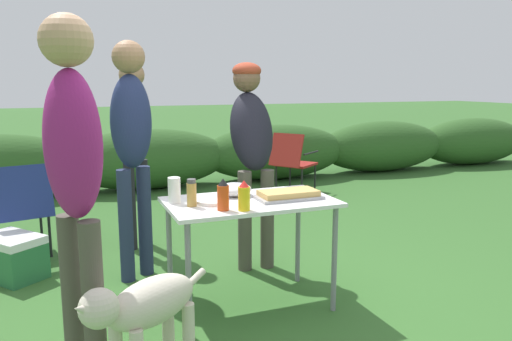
{
  "coord_description": "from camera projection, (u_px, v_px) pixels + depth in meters",
  "views": [
    {
      "loc": [
        -1.14,
        -2.99,
        1.5
      ],
      "look_at": [
        0.14,
        0.24,
        0.89
      ],
      "focal_mm": 35.0,
      "sensor_mm": 36.0,
      "label": 1
    }
  ],
  "objects": [
    {
      "name": "hot_sauce_bottle",
      "position": [
        223.0,
        195.0,
        3.01
      ],
      "size": [
        0.07,
        0.07,
        0.2
      ],
      "color": "#CC4214",
      "rests_on": "folding_table"
    },
    {
      "name": "standing_person_with_beanie",
      "position": [
        74.0,
        165.0,
        2.32
      ],
      "size": [
        0.37,
        0.4,
        1.81
      ],
      "rotation": [
        0.0,
        0.0,
        2.1
      ],
      "color": "#4C473D",
      "rests_on": "ground"
    },
    {
      "name": "standing_person_in_red_jacket",
      "position": [
        134.0,
        135.0,
        4.46
      ],
      "size": [
        0.38,
        0.36,
        1.68
      ],
      "rotation": [
        0.0,
        0.0,
        0.63
      ],
      "color": "black",
      "rests_on": "ground"
    },
    {
      "name": "shrub_hedge",
      "position": [
        147.0,
        159.0,
        7.11
      ],
      "size": [
        14.4,
        0.9,
        0.86
      ],
      "color": "#2D5623",
      "rests_on": "ground"
    },
    {
      "name": "camp_chair_near_hedge",
      "position": [
        21.0,
        206.0,
        4.24
      ],
      "size": [
        0.58,
        0.67,
        0.83
      ],
      "rotation": [
        0.0,
        0.0,
        0.2
      ],
      "color": "navy",
      "rests_on": "ground"
    },
    {
      "name": "standing_person_in_gray_fleece",
      "position": [
        132.0,
        135.0,
        3.72
      ],
      "size": [
        0.41,
        0.38,
        1.81
      ],
      "rotation": [
        0.0,
        0.0,
        0.55
      ],
      "color": "#232D4C",
      "rests_on": "ground"
    },
    {
      "name": "paper_cup_stack",
      "position": [
        174.0,
        190.0,
        3.19
      ],
      "size": [
        0.08,
        0.08,
        0.17
      ],
      "primitive_type": "cylinder",
      "color": "white",
      "rests_on": "folding_table"
    },
    {
      "name": "folding_table",
      "position": [
        250.0,
        211.0,
        3.3
      ],
      "size": [
        1.1,
        0.64,
        0.74
      ],
      "color": "white",
      "rests_on": "ground"
    },
    {
      "name": "food_tray",
      "position": [
        288.0,
        195.0,
        3.32
      ],
      "size": [
        0.44,
        0.23,
        0.06
      ],
      "color": "#9E9EA3",
      "rests_on": "folding_table"
    },
    {
      "name": "mustard_bottle",
      "position": [
        244.0,
        196.0,
        3.0
      ],
      "size": [
        0.07,
        0.07,
        0.19
      ],
      "color": "yellow",
      "rests_on": "folding_table"
    },
    {
      "name": "spice_jar",
      "position": [
        192.0,
        193.0,
        3.1
      ],
      "size": [
        0.06,
        0.06,
        0.17
      ],
      "color": "#B2893D",
      "rests_on": "folding_table"
    },
    {
      "name": "ground_plane",
      "position": [
        250.0,
        305.0,
        3.41
      ],
      "size": [
        60.0,
        60.0,
        0.0
      ],
      "primitive_type": "plane",
      "color": "#336028"
    },
    {
      "name": "mixing_bowl",
      "position": [
        235.0,
        189.0,
        3.4
      ],
      "size": [
        0.23,
        0.23,
        0.09
      ],
      "primitive_type": "ellipsoid",
      "color": "silver",
      "rests_on": "folding_table"
    },
    {
      "name": "camp_chair_green_behind_table",
      "position": [
        292.0,
        159.0,
        6.83
      ],
      "size": [
        0.75,
        0.72,
        0.83
      ],
      "rotation": [
        0.0,
        0.0,
        -0.95
      ],
      "color": "maroon",
      "rests_on": "ground"
    },
    {
      "name": "cooler_box",
      "position": [
        12.0,
        257.0,
        3.87
      ],
      "size": [
        0.55,
        0.58,
        0.34
      ],
      "rotation": [
        0.0,
        0.0,
        5.37
      ],
      "color": "#286B3D",
      "rests_on": "ground"
    },
    {
      "name": "plate_stack",
      "position": [
        212.0,
        201.0,
        3.2
      ],
      "size": [
        0.21,
        0.21,
        0.02
      ],
      "primitive_type": "cylinder",
      "color": "white",
      "rests_on": "folding_table"
    },
    {
      "name": "standing_person_in_navy_coat",
      "position": [
        251.0,
        138.0,
        4.03
      ],
      "size": [
        0.38,
        0.5,
        1.67
      ],
      "rotation": [
        0.0,
        0.0,
        -0.06
      ],
      "color": "#4C473D",
      "rests_on": "ground"
    },
    {
      "name": "dog",
      "position": [
        145.0,
        311.0,
        2.37
      ],
      "size": [
        0.72,
        0.51,
        0.63
      ],
      "rotation": [
        0.0,
        0.0,
        2.14
      ],
      "color": "beige",
      "rests_on": "ground"
    }
  ]
}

